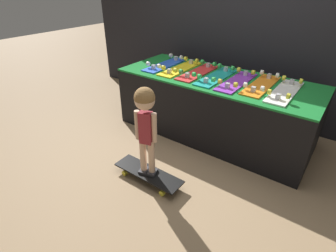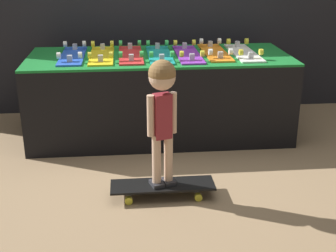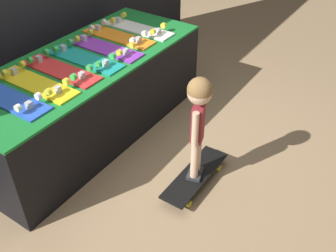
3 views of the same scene
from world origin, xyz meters
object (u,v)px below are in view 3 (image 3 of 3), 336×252
Objects in this scene: skateboard_yellow_on_rack at (36,83)px; skateboard_orange_on_rack at (118,36)px; skateboard_red_on_rack at (60,69)px; skateboard_teal_on_rack at (84,58)px; skateboard_blue_on_rack at (7,97)px; skateboard_purple_on_rack at (105,47)px; skateboard_white_on_rack at (138,28)px; skateboard_on_floor at (195,176)px; child at (199,111)px.

skateboard_yellow_on_rack is 0.99m from skateboard_orange_on_rack.
skateboard_red_on_rack is 0.25m from skateboard_teal_on_rack.
skateboard_blue_on_rack is 0.99m from skateboard_purple_on_rack.
skateboard_orange_on_rack is at bearing 2.24° from skateboard_red_on_rack.
skateboard_white_on_rack is 1.57m from skateboard_on_floor.
skateboard_on_floor is (-0.32, -1.14, -0.67)m from skateboard_purple_on_rack.
skateboard_orange_on_rack is (0.25, 0.06, 0.00)m from skateboard_purple_on_rack.
skateboard_on_floor is at bearing -115.53° from skateboard_orange_on_rack.
skateboard_purple_on_rack is at bearing -2.27° from skateboard_blue_on_rack.
child reaches higher than skateboard_blue_on_rack.
skateboard_teal_on_rack is at bearing -179.23° from skateboard_white_on_rack.
skateboard_red_on_rack reaches higher than skateboard_on_floor.
skateboard_white_on_rack is 0.84× the size of child.
skateboard_teal_on_rack and skateboard_purple_on_rack have the same top height.
skateboard_yellow_on_rack is 1.00× the size of skateboard_purple_on_rack.
skateboard_red_on_rack is 1.00× the size of skateboard_teal_on_rack.
skateboard_blue_on_rack is 0.75m from skateboard_teal_on_rack.
skateboard_teal_on_rack is at bearing 86.34° from skateboard_on_floor.
child is at bearing -69.96° from skateboard_yellow_on_rack.
skateboard_yellow_on_rack is 0.50m from skateboard_teal_on_rack.
skateboard_purple_on_rack and skateboard_orange_on_rack have the same top height.
skateboard_red_on_rack is at bearing 176.86° from skateboard_purple_on_rack.
child reaches higher than skateboard_orange_on_rack.
skateboard_teal_on_rack is at bearing 178.41° from skateboard_purple_on_rack.
skateboard_yellow_on_rack is (0.25, -0.02, 0.00)m from skateboard_blue_on_rack.
skateboard_purple_on_rack is at bearing 74.21° from skateboard_on_floor.
skateboard_orange_on_rack is at bearing 1.85° from skateboard_yellow_on_rack.
skateboard_yellow_on_rack is 1.00× the size of skateboard_teal_on_rack.
skateboard_red_on_rack is 0.75m from skateboard_orange_on_rack.
skateboard_blue_on_rack is 1.00× the size of skateboard_white_on_rack.
skateboard_white_on_rack is (0.50, 0.02, 0.00)m from skateboard_purple_on_rack.
skateboard_white_on_rack is at bearing 1.95° from skateboard_purple_on_rack.
skateboard_teal_on_rack is 0.50m from skateboard_orange_on_rack.
skateboard_on_floor is 0.62m from child.
skateboard_teal_on_rack is 0.75m from skateboard_white_on_rack.
skateboard_purple_on_rack is (0.50, -0.03, 0.00)m from skateboard_red_on_rack.
skateboard_blue_on_rack and skateboard_purple_on_rack have the same top height.
skateboard_teal_on_rack is 1.00× the size of skateboard_white_on_rack.
skateboard_blue_on_rack is 1.00× the size of skateboard_purple_on_rack.
skateboard_blue_on_rack is at bearing 102.91° from child.
skateboard_on_floor is at bearing -60.27° from skateboard_blue_on_rack.
skateboard_blue_on_rack is at bearing 177.73° from skateboard_purple_on_rack.
skateboard_blue_on_rack is at bearing 176.52° from skateboard_yellow_on_rack.
skateboard_purple_on_rack is 0.25m from skateboard_orange_on_rack.
skateboard_teal_on_rack is 1.33m from skateboard_on_floor.
skateboard_orange_on_rack is (1.24, 0.02, 0.00)m from skateboard_blue_on_rack.
skateboard_yellow_on_rack is 0.84× the size of child.
skateboard_teal_on_rack is 1.02× the size of skateboard_on_floor.
skateboard_teal_on_rack is 1.00× the size of skateboard_orange_on_rack.
skateboard_blue_on_rack is 1.00× the size of skateboard_yellow_on_rack.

